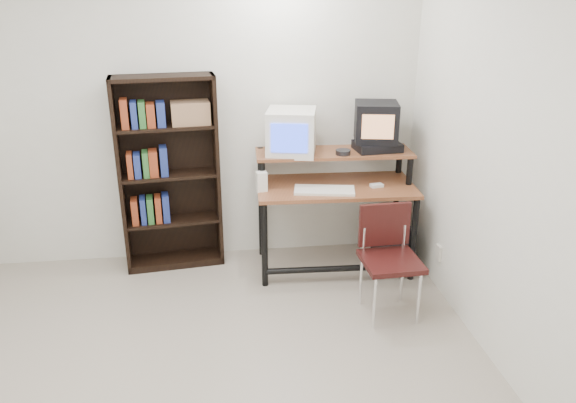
{
  "coord_description": "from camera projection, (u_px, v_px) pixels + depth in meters",
  "views": [
    {
      "loc": [
        0.32,
        -2.59,
        2.26
      ],
      "look_at": [
        0.8,
        1.1,
        0.81
      ],
      "focal_mm": 35.0,
      "sensor_mm": 36.0,
      "label": 1
    }
  ],
  "objects": [
    {
      "name": "back_wall",
      "position": [
        177.0,
        110.0,
        4.56
      ],
      "size": [
        4.0,
        0.01,
        2.6
      ],
      "primitive_type": "cube",
      "color": "silver",
      "rests_on": "floor"
    },
    {
      "name": "right_wall",
      "position": [
        541.0,
        179.0,
        2.95
      ],
      "size": [
        0.01,
        4.0,
        2.6
      ],
      "primitive_type": "cube",
      "color": "silver",
      "rests_on": "floor"
    },
    {
      "name": "computer_desk",
      "position": [
        335.0,
        189.0,
        4.58
      ],
      "size": [
        1.29,
        0.69,
        0.98
      ],
      "rotation": [
        0.0,
        0.0,
        -0.04
      ],
      "color": "brown",
      "rests_on": "floor"
    },
    {
      "name": "crt_monitor",
      "position": [
        291.0,
        132.0,
        4.48
      ],
      "size": [
        0.45,
        0.45,
        0.36
      ],
      "rotation": [
        0.0,
        0.0,
        -0.22
      ],
      "color": "white",
      "rests_on": "computer_desk"
    },
    {
      "name": "vcr",
      "position": [
        377.0,
        147.0,
        4.59
      ],
      "size": [
        0.38,
        0.29,
        0.08
      ],
      "primitive_type": "cube",
      "rotation": [
        0.0,
        0.0,
        0.1
      ],
      "color": "black",
      "rests_on": "computer_desk"
    },
    {
      "name": "crt_tv",
      "position": [
        376.0,
        122.0,
        4.55
      ],
      "size": [
        0.39,
        0.39,
        0.32
      ],
      "rotation": [
        0.0,
        0.0,
        -0.19
      ],
      "color": "black",
      "rests_on": "vcr"
    },
    {
      "name": "cd_spindle",
      "position": [
        343.0,
        153.0,
        4.48
      ],
      "size": [
        0.12,
        0.12,
        0.05
      ],
      "primitive_type": "cylinder",
      "rotation": [
        0.0,
        0.0,
        0.01
      ],
      "color": "#26262B",
      "rests_on": "computer_desk"
    },
    {
      "name": "keyboard",
      "position": [
        324.0,
        191.0,
        4.4
      ],
      "size": [
        0.5,
        0.29,
        0.03
      ],
      "primitive_type": "cube",
      "rotation": [
        0.0,
        0.0,
        -0.19
      ],
      "color": "white",
      "rests_on": "computer_desk"
    },
    {
      "name": "mousepad",
      "position": [
        377.0,
        189.0,
        4.49
      ],
      "size": [
        0.23,
        0.19,
        0.01
      ],
      "primitive_type": "cube",
      "rotation": [
        0.0,
        0.0,
        0.04
      ],
      "color": "black",
      "rests_on": "computer_desk"
    },
    {
      "name": "mouse",
      "position": [
        377.0,
        186.0,
        4.5
      ],
      "size": [
        0.11,
        0.08,
        0.03
      ],
      "primitive_type": "cube",
      "rotation": [
        0.0,
        0.0,
        0.19
      ],
      "color": "white",
      "rests_on": "mousepad"
    },
    {
      "name": "desk_speaker",
      "position": [
        262.0,
        182.0,
        4.39
      ],
      "size": [
        0.09,
        0.09,
        0.17
      ],
      "primitive_type": "cube",
      "rotation": [
        0.0,
        0.0,
        0.14
      ],
      "color": "white",
      "rests_on": "computer_desk"
    },
    {
      "name": "pc_tower",
      "position": [
        391.0,
        242.0,
        4.75
      ],
      "size": [
        0.23,
        0.46,
        0.42
      ],
      "primitive_type": "cube",
      "rotation": [
        0.0,
        0.0,
        0.06
      ],
      "color": "black",
      "rests_on": "floor"
    },
    {
      "name": "school_chair",
      "position": [
        388.0,
        250.0,
        4.0
      ],
      "size": [
        0.41,
        0.41,
        0.8
      ],
      "rotation": [
        0.0,
        0.0,
        0.04
      ],
      "color": "black",
      "rests_on": "floor"
    },
    {
      "name": "bookshelf",
      "position": [
        169.0,
        171.0,
        4.58
      ],
      "size": [
        0.83,
        0.36,
        1.6
      ],
      "rotation": [
        0.0,
        0.0,
        0.11
      ],
      "color": "black",
      "rests_on": "floor"
    },
    {
      "name": "wall_outlet",
      "position": [
        439.0,
        253.0,
        4.37
      ],
      "size": [
        0.02,
        0.08,
        0.12
      ],
      "primitive_type": "cube",
      "color": "beige",
      "rests_on": "right_wall"
    }
  ]
}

